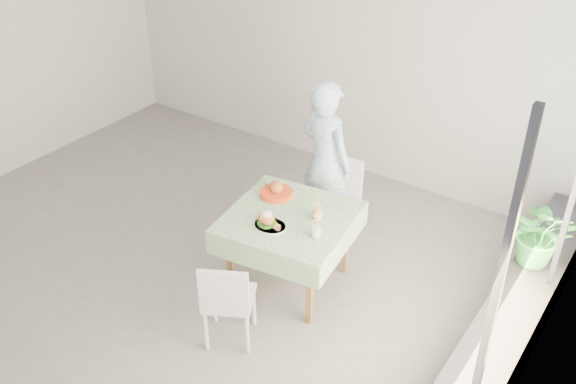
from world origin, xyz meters
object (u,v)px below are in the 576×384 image
Objects in this scene: chair_near at (230,315)px; diner at (326,162)px; main_dish at (268,221)px; cafe_table at (289,242)px; potted_plant at (542,233)px; chair_far at (333,218)px; juice_cup_orange at (317,213)px.

diner reaches higher than chair_near.
main_dish is (0.11, -1.08, -0.04)m from diner.
chair_near is 1.80m from diner.
diner is at bearing 95.65° from chair_near.
cafe_table is 2.10m from potted_plant.
chair_near is (0.02, -1.64, -0.02)m from chair_far.
chair_far reaches higher than cafe_table.
juice_cup_orange is at bearing -154.28° from potted_plant.
chair_far is 3.03× the size of main_dish.
main_dish is (-0.06, 0.62, 0.54)m from chair_near.
juice_cup_orange reaches higher than chair_near.
potted_plant is (1.87, 0.89, 0.33)m from cafe_table.
chair_far is 0.58m from diner.
cafe_table is 0.94m from diner.
main_dish is 0.43m from juice_cup_orange.
juice_cup_orange reaches higher than main_dish.
diner is 2.03m from potted_plant.
cafe_table is 4.05× the size of main_dish.
chair_near is 3.05× the size of juice_cup_orange.
potted_plant is at bearing -166.83° from diner.
potted_plant is at bearing 30.18° from main_dish.
chair_far is (-0.02, 0.79, -0.19)m from cafe_table.
diner is (-0.17, 1.70, 0.57)m from chair_near.
cafe_table is 0.40m from main_dish.
main_dish reaches higher than chair_far.
chair_near is at bearing -137.00° from potted_plant.
potted_plant is (1.89, 0.10, 0.52)m from chair_far.
potted_plant is at bearing 43.00° from chair_near.
chair_far is at bearing 170.13° from diner.
chair_far is 1.14m from main_dish.
chair_near is at bearing -89.23° from chair_far.
juice_cup_orange is (0.22, 0.10, 0.34)m from cafe_table.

